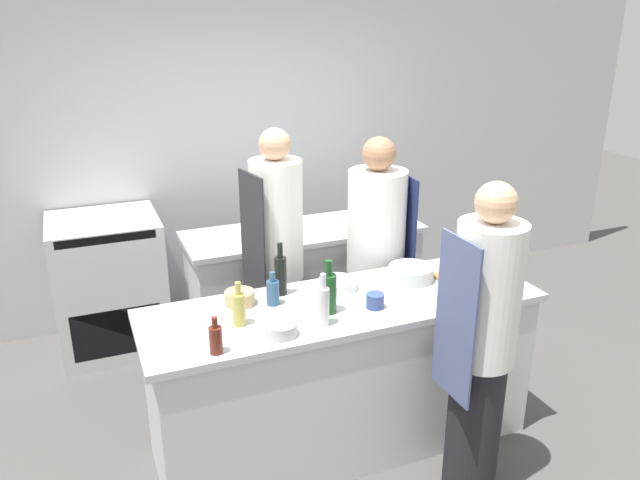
# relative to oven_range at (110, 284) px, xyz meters

# --- Properties ---
(ground_plane) EXTENTS (16.00, 16.00, 0.00)m
(ground_plane) POSITION_rel_oven_range_xyz_m (1.16, -1.72, -0.52)
(ground_plane) COLOR #4C4947
(wall_back) EXTENTS (8.00, 0.06, 2.80)m
(wall_back) POSITION_rel_oven_range_xyz_m (1.16, 0.41, 0.88)
(wall_back) COLOR silver
(wall_back) RESTS_ON ground_plane
(prep_counter) EXTENTS (2.26, 0.72, 0.93)m
(prep_counter) POSITION_rel_oven_range_xyz_m (1.16, -1.72, -0.05)
(prep_counter) COLOR silver
(prep_counter) RESTS_ON ground_plane
(pass_counter) EXTENTS (1.78, 0.62, 0.93)m
(pass_counter) POSITION_rel_oven_range_xyz_m (1.39, -0.48, -0.05)
(pass_counter) COLOR silver
(pass_counter) RESTS_ON ground_plane
(oven_range) EXTENTS (0.78, 0.71, 1.04)m
(oven_range) POSITION_rel_oven_range_xyz_m (0.00, 0.00, 0.00)
(oven_range) COLOR silver
(oven_range) RESTS_ON ground_plane
(chef_at_prep_near) EXTENTS (0.35, 0.34, 1.73)m
(chef_at_prep_near) POSITION_rel_oven_range_xyz_m (1.64, -2.33, 0.35)
(chef_at_prep_near) COLOR black
(chef_at_prep_near) RESTS_ON ground_plane
(chef_at_stove) EXTENTS (0.42, 0.40, 1.72)m
(chef_at_stove) POSITION_rel_oven_range_xyz_m (1.68, -1.10, 0.33)
(chef_at_stove) COLOR black
(chef_at_stove) RESTS_ON ground_plane
(chef_at_pass_far) EXTENTS (0.37, 0.35, 1.80)m
(chef_at_pass_far) POSITION_rel_oven_range_xyz_m (1.00, -1.01, 0.39)
(chef_at_pass_far) COLOR black
(chef_at_pass_far) RESTS_ON ground_plane
(bottle_olive_oil) EXTENTS (0.09, 0.09, 0.30)m
(bottle_olive_oil) POSITION_rel_oven_range_xyz_m (1.03, -1.80, 0.53)
(bottle_olive_oil) COLOR #19471E
(bottle_olive_oil) RESTS_ON prep_counter
(bottle_vinegar) EXTENTS (0.06, 0.06, 0.19)m
(bottle_vinegar) POSITION_rel_oven_range_xyz_m (0.37, -1.99, 0.49)
(bottle_vinegar) COLOR #5B2319
(bottle_vinegar) RESTS_ON prep_counter
(bottle_wine) EXTENTS (0.07, 0.07, 0.24)m
(bottle_wine) POSITION_rel_oven_range_xyz_m (0.55, -1.76, 0.51)
(bottle_wine) COLOR #B2A84C
(bottle_wine) RESTS_ON prep_counter
(bottle_cooking_oil) EXTENTS (0.07, 0.07, 0.31)m
(bottle_cooking_oil) POSITION_rel_oven_range_xyz_m (0.87, -1.49, 0.54)
(bottle_cooking_oil) COLOR black
(bottle_cooking_oil) RESTS_ON prep_counter
(bottle_sauce) EXTENTS (0.07, 0.07, 0.19)m
(bottle_sauce) POSITION_rel_oven_range_xyz_m (0.78, -1.60, 0.49)
(bottle_sauce) COLOR #2D5175
(bottle_sauce) RESTS_ON prep_counter
(bottle_water) EXTENTS (0.06, 0.06, 0.29)m
(bottle_water) POSITION_rel_oven_range_xyz_m (0.95, -1.92, 0.53)
(bottle_water) COLOR silver
(bottle_water) RESTS_ON prep_counter
(bowl_mixing_large) EXTENTS (0.16, 0.16, 0.07)m
(bowl_mixing_large) POSITION_rel_oven_range_xyz_m (0.71, -1.95, 0.45)
(bowl_mixing_large) COLOR #B7BABC
(bowl_mixing_large) RESTS_ON prep_counter
(bowl_prep_small) EXTENTS (0.23, 0.23, 0.06)m
(bowl_prep_small) POSITION_rel_oven_range_xyz_m (1.20, -1.55, 0.44)
(bowl_prep_small) COLOR white
(bowl_prep_small) RESTS_ON prep_counter
(bowl_ceramic_blue) EXTENTS (0.27, 0.27, 0.09)m
(bowl_ceramic_blue) POSITION_rel_oven_range_xyz_m (1.66, -1.59, 0.46)
(bowl_ceramic_blue) COLOR #B7BABC
(bowl_ceramic_blue) RESTS_ON prep_counter
(bowl_wooden_salad) EXTENTS (0.17, 0.17, 0.08)m
(bowl_wooden_salad) POSITION_rel_oven_range_xyz_m (0.61, -1.53, 0.45)
(bowl_wooden_salad) COLOR tan
(bowl_wooden_salad) RESTS_ON prep_counter
(cup) EXTENTS (0.10, 0.10, 0.08)m
(cup) POSITION_rel_oven_range_xyz_m (1.29, -1.85, 0.45)
(cup) COLOR #33477F
(cup) RESTS_ON prep_counter
(cutting_board) EXTENTS (0.39, 0.25, 0.01)m
(cutting_board) POSITION_rel_oven_range_xyz_m (2.00, -1.71, 0.42)
(cutting_board) COLOR olive
(cutting_board) RESTS_ON prep_counter
(stockpot) EXTENTS (0.25, 0.25, 0.22)m
(stockpot) POSITION_rel_oven_range_xyz_m (2.09, -0.40, 0.52)
(stockpot) COLOR silver
(stockpot) RESTS_ON pass_counter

